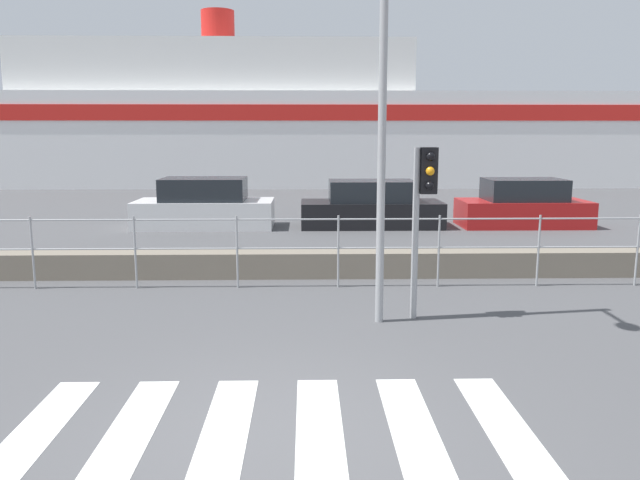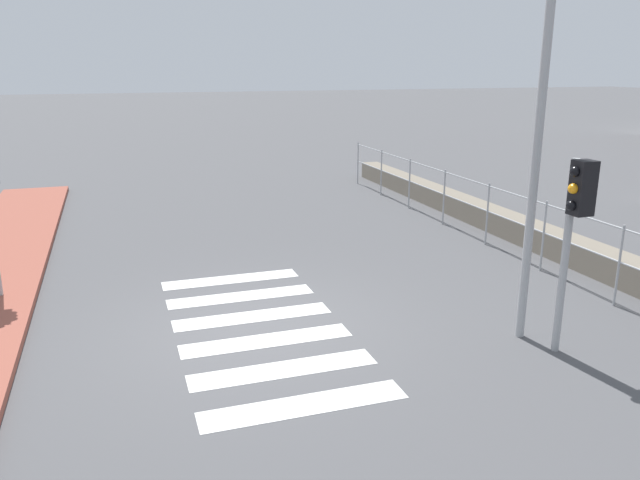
% 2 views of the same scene
% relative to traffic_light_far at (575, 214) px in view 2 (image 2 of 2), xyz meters
% --- Properties ---
extents(ground_plane, '(160.00, 160.00, 0.00)m').
position_rel_traffic_light_far_xyz_m(ground_plane, '(-2.08, -3.61, -1.91)').
color(ground_plane, '#4C4C4F').
extents(crosswalk, '(4.95, 2.40, 0.01)m').
position_rel_traffic_light_far_xyz_m(crosswalk, '(-2.08, -3.61, -1.90)').
color(crosswalk, silver).
rests_on(crosswalk, ground_plane).
extents(seawall, '(22.52, 0.55, 0.50)m').
position_rel_traffic_light_far_xyz_m(seawall, '(-2.08, 2.85, -1.66)').
color(seawall, slate).
rests_on(seawall, ground_plane).
extents(harbor_fence, '(20.30, 0.04, 1.33)m').
position_rel_traffic_light_far_xyz_m(harbor_fence, '(-2.08, 1.97, -1.04)').
color(harbor_fence, '#9EA0A3').
rests_on(harbor_fence, ground_plane).
extents(traffic_light_far, '(0.34, 0.32, 2.59)m').
position_rel_traffic_light_far_xyz_m(traffic_light_far, '(0.00, 0.00, 0.00)').
color(traffic_light_far, '#9EA0A3').
rests_on(traffic_light_far, ground_plane).
extents(streetlamp, '(0.32, 1.14, 6.26)m').
position_rel_traffic_light_far_xyz_m(streetlamp, '(-0.65, -0.36, 1.96)').
color(streetlamp, '#9EA0A3').
rests_on(streetlamp, ground_plane).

